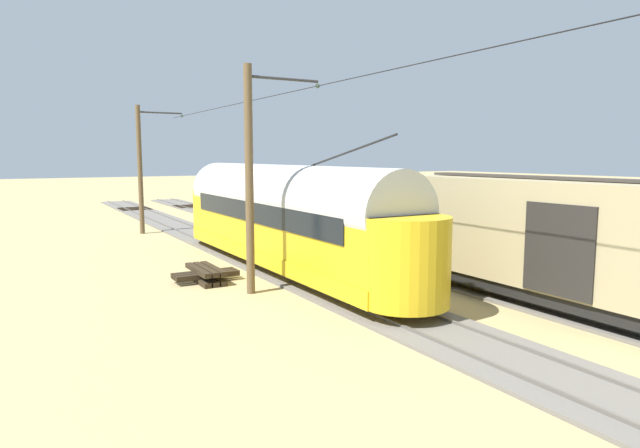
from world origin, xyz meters
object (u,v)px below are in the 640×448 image
catenary_pole_foreground (141,167)px  catenary_pole_mid_near (251,176)px  switch_stand (303,219)px  track_end_bumper (256,220)px  coach_adjacent (591,243)px  spare_tie_stack (206,274)px  vintage_streetcar (283,215)px

catenary_pole_foreground → catenary_pole_mid_near: same height
switch_stand → track_end_bumper: switch_stand is taller
coach_adjacent → catenary_pole_mid_near: catenary_pole_mid_near is taller
switch_stand → spare_tie_stack: (9.91, 10.78, -0.43)m
coach_adjacent → catenary_pole_mid_near: size_ratio=1.86×
vintage_streetcar → catenary_pole_mid_near: bearing=47.8°
spare_tie_stack → track_end_bumper: size_ratio=1.33×
catenary_pole_foreground → switch_stand: catenary_pole_foreground is taller
vintage_streetcar → track_end_bumper: size_ratio=10.11×
catenary_pole_foreground → track_end_bumper: 8.27m
catenary_pole_mid_near → switch_stand: bearing=-124.3°
vintage_streetcar → switch_stand: vintage_streetcar is taller
switch_stand → catenary_pole_mid_near: bearing=55.7°
spare_tie_stack → vintage_streetcar: bearing=-174.9°
catenary_pole_foreground → catenary_pole_mid_near: 16.76m
catenary_pole_mid_near → spare_tie_stack: catenary_pole_mid_near is taller
vintage_streetcar → catenary_pole_mid_near: size_ratio=2.38×
catenary_pole_mid_near → catenary_pole_foreground: bearing=-90.0°
switch_stand → track_end_bumper: 4.00m
catenary_pole_mid_near → track_end_bumper: bearing=-113.7°
catenary_pole_mid_near → track_end_bumper: 18.84m
switch_stand → track_end_bumper: size_ratio=0.69×
vintage_streetcar → track_end_bumper: (-4.90, -14.12, -1.87)m
track_end_bumper → spare_tie_stack: bearing=60.1°
coach_adjacent → spare_tie_stack: bearing=-50.1°
coach_adjacent → track_end_bumper: coach_adjacent is taller
catenary_pole_foreground → track_end_bumper: (-7.45, -0.18, -3.58)m
switch_stand → coach_adjacent: bearing=85.5°
catenary_pole_foreground → track_end_bumper: size_ratio=4.24×
coach_adjacent → spare_tie_stack: (8.28, -9.90, -1.90)m
vintage_streetcar → track_end_bumper: 15.06m
vintage_streetcar → catenary_pole_mid_near: 4.17m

